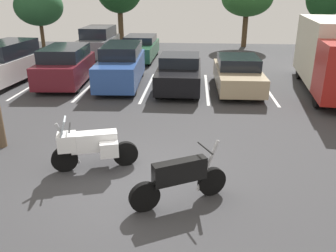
# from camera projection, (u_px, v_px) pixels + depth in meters

# --- Properties ---
(ground) EXTENTS (44.00, 44.00, 0.10)m
(ground) POSITION_uv_depth(u_px,v_px,m) (134.00, 180.00, 8.37)
(ground) COLOR #38383A
(motorcycle_touring) EXTENTS (2.07, 1.04, 1.38)m
(motorcycle_touring) POSITION_uv_depth(u_px,v_px,m) (91.00, 145.00, 8.60)
(motorcycle_touring) COLOR black
(motorcycle_touring) RESTS_ON ground
(motorcycle_second) EXTENTS (2.00, 1.11, 1.29)m
(motorcycle_second) POSITION_uv_depth(u_px,v_px,m) (180.00, 178.00, 7.23)
(motorcycle_second) COLOR black
(motorcycle_second) RESTS_ON ground
(parking_stripes) EXTENTS (13.57, 5.11, 0.01)m
(parking_stripes) POSITION_uv_depth(u_px,v_px,m) (119.00, 86.00, 16.14)
(parking_stripes) COLOR silver
(parking_stripes) RESTS_ON ground
(car_white) EXTENTS (2.18, 4.89, 1.89)m
(car_white) POSITION_uv_depth(u_px,v_px,m) (4.00, 63.00, 16.39)
(car_white) COLOR white
(car_white) RESTS_ON ground
(car_maroon) EXTENTS (2.15, 4.34, 1.73)m
(car_maroon) POSITION_uv_depth(u_px,v_px,m) (66.00, 66.00, 16.21)
(car_maroon) COLOR maroon
(car_maroon) RESTS_ON ground
(car_blue) EXTENTS (2.01, 4.98, 1.81)m
(car_blue) POSITION_uv_depth(u_px,v_px,m) (121.00, 65.00, 16.19)
(car_blue) COLOR #2D519E
(car_blue) RESTS_ON ground
(car_black) EXTENTS (1.88, 4.32, 1.49)m
(car_black) POSITION_uv_depth(u_px,v_px,m) (179.00, 73.00, 15.48)
(car_black) COLOR black
(car_black) RESTS_ON ground
(car_tan) EXTENTS (1.92, 4.47, 1.45)m
(car_tan) POSITION_uv_depth(u_px,v_px,m) (238.00, 74.00, 15.40)
(car_tan) COLOR tan
(car_tan) RESTS_ON ground
(car_far_grey) EXTENTS (1.88, 4.24, 1.94)m
(car_far_grey) POSITION_uv_depth(u_px,v_px,m) (99.00, 42.00, 22.40)
(car_far_grey) COLOR slate
(car_far_grey) RESTS_ON ground
(car_far_green) EXTENTS (1.99, 4.89, 1.43)m
(car_far_green) POSITION_uv_depth(u_px,v_px,m) (140.00, 48.00, 21.99)
(car_far_green) COLOR #235638
(car_far_green) RESTS_ON ground
(box_truck) EXTENTS (3.08, 7.32, 2.98)m
(box_truck) POSITION_uv_depth(u_px,v_px,m) (335.00, 54.00, 14.95)
(box_truck) COLOR #A51E19
(box_truck) RESTS_ON ground
(tree_right) EXTENTS (3.48, 3.48, 4.31)m
(tree_right) POSITION_uv_depth(u_px,v_px,m) (39.00, 7.00, 25.54)
(tree_right) COLOR #4C3823
(tree_right) RESTS_ON ground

